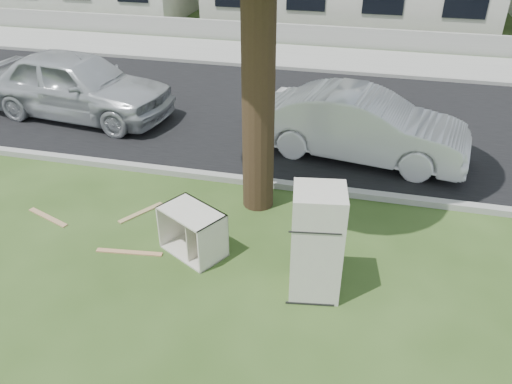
% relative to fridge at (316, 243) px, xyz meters
% --- Properties ---
extents(ground, '(120.00, 120.00, 0.00)m').
position_rel_fridge_xyz_m(ground, '(-0.87, 0.21, -0.81)').
color(ground, '#2C4418').
extents(road, '(120.00, 7.00, 0.01)m').
position_rel_fridge_xyz_m(road, '(-0.87, 6.21, -0.81)').
color(road, black).
rests_on(road, ground).
extents(kerb_near, '(120.00, 0.18, 0.12)m').
position_rel_fridge_xyz_m(kerb_near, '(-0.87, 2.66, -0.81)').
color(kerb_near, gray).
rests_on(kerb_near, ground).
extents(kerb_far, '(120.00, 0.18, 0.12)m').
position_rel_fridge_xyz_m(kerb_far, '(-0.87, 9.76, -0.81)').
color(kerb_far, gray).
rests_on(kerb_far, ground).
extents(sidewalk, '(120.00, 2.80, 0.01)m').
position_rel_fridge_xyz_m(sidewalk, '(-0.87, 11.21, -0.81)').
color(sidewalk, gray).
rests_on(sidewalk, ground).
extents(low_wall, '(120.00, 0.15, 0.70)m').
position_rel_fridge_xyz_m(low_wall, '(-0.87, 12.81, -0.46)').
color(low_wall, gray).
rests_on(low_wall, ground).
extents(fridge, '(0.76, 0.72, 1.63)m').
position_rel_fridge_xyz_m(fridge, '(0.00, 0.00, 0.00)').
color(fridge, silver).
rests_on(fridge, ground).
extents(cabinet, '(1.13, 0.99, 0.75)m').
position_rel_fridge_xyz_m(cabinet, '(-1.92, 0.43, -0.44)').
color(cabinet, beige).
rests_on(cabinet, ground).
extents(plank_a, '(1.05, 0.21, 0.02)m').
position_rel_fridge_xyz_m(plank_a, '(-2.88, 0.16, -0.80)').
color(plank_a, tan).
rests_on(plank_a, ground).
extents(plank_b, '(0.91, 0.42, 0.02)m').
position_rel_fridge_xyz_m(plank_b, '(-4.67, 0.72, -0.80)').
color(plank_b, tan).
rests_on(plank_b, ground).
extents(plank_c, '(0.55, 0.78, 0.02)m').
position_rel_fridge_xyz_m(plank_c, '(-3.18, 1.23, -0.80)').
color(plank_c, '#A18A59').
rests_on(plank_c, ground).
extents(car_center, '(4.41, 2.12, 1.39)m').
position_rel_fridge_xyz_m(car_center, '(0.38, 4.32, -0.12)').
color(car_center, silver).
rests_on(car_center, ground).
extents(car_left, '(4.86, 2.39, 1.59)m').
position_rel_fridge_xyz_m(car_left, '(-6.44, 4.94, -0.02)').
color(car_left, '#A8ACAF').
rests_on(car_left, ground).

